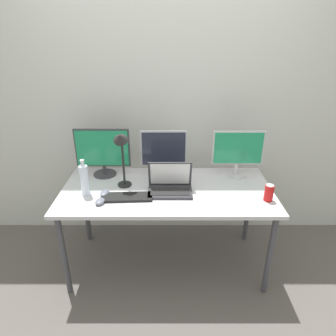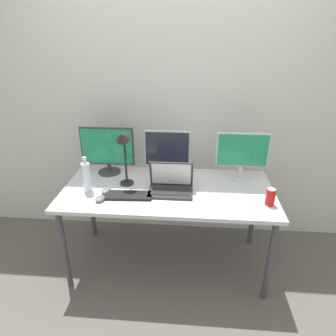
{
  "view_description": "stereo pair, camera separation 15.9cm",
  "coord_description": "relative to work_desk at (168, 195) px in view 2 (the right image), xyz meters",
  "views": [
    {
      "loc": [
        0.01,
        -2.07,
        1.88
      ],
      "look_at": [
        0.0,
        0.0,
        0.92
      ],
      "focal_mm": 32.0,
      "sensor_mm": 36.0,
      "label": 1
    },
    {
      "loc": [
        0.17,
        -2.06,
        1.88
      ],
      "look_at": [
        0.0,
        0.0,
        0.92
      ],
      "focal_mm": 32.0,
      "sensor_mm": 36.0,
      "label": 2
    }
  ],
  "objects": [
    {
      "name": "water_bottle",
      "position": [
        -0.61,
        -0.09,
        0.19
      ],
      "size": [
        0.07,
        0.07,
        0.29
      ],
      "color": "silver",
      "rests_on": "work_desk"
    },
    {
      "name": "desk_lamp",
      "position": [
        -0.34,
        0.02,
        0.39
      ],
      "size": [
        0.11,
        0.18,
        0.48
      ],
      "color": "black",
      "rests_on": "work_desk"
    },
    {
      "name": "monitor_left",
      "position": [
        -0.54,
        0.25,
        0.28
      ],
      "size": [
        0.46,
        0.2,
        0.41
      ],
      "color": "#38383D",
      "rests_on": "work_desk"
    },
    {
      "name": "monitor_center",
      "position": [
        -0.03,
        0.25,
        0.27
      ],
      "size": [
        0.38,
        0.19,
        0.4
      ],
      "color": "silver",
      "rests_on": "work_desk"
    },
    {
      "name": "work_desk",
      "position": [
        0.0,
        0.0,
        0.0
      ],
      "size": [
        1.65,
        0.78,
        0.74
      ],
      "color": "#424247",
      "rests_on": "ground"
    },
    {
      "name": "monitor_right",
      "position": [
        0.59,
        0.24,
        0.28
      ],
      "size": [
        0.42,
        0.17,
        0.4
      ],
      "color": "silver",
      "rests_on": "work_desk"
    },
    {
      "name": "keyboard_main",
      "position": [
        -0.29,
        -0.15,
        0.07
      ],
      "size": [
        0.38,
        0.15,
        0.02
      ],
      "primitive_type": "cube",
      "rotation": [
        0.0,
        0.0,
        0.05
      ],
      "color": "black",
      "rests_on": "work_desk"
    },
    {
      "name": "laptop_silver",
      "position": [
        0.02,
        -0.04,
        0.12
      ],
      "size": [
        0.34,
        0.22,
        0.23
      ],
      "color": "#2D2D33",
      "rests_on": "work_desk"
    },
    {
      "name": "mouse_by_keyboard",
      "position": [
        -0.47,
        -0.09,
        0.08
      ],
      "size": [
        0.08,
        0.11,
        0.03
      ],
      "primitive_type": "ellipsoid",
      "rotation": [
        0.0,
        0.0,
        -0.17
      ],
      "color": "slate",
      "rests_on": "work_desk"
    },
    {
      "name": "mouse_by_laptop",
      "position": [
        -0.48,
        -0.22,
        0.08
      ],
      "size": [
        0.08,
        0.1,
        0.03
      ],
      "primitive_type": "ellipsoid",
      "rotation": [
        0.0,
        0.0,
        -0.19
      ],
      "color": "slate",
      "rests_on": "work_desk"
    },
    {
      "name": "soda_can_near_keyboard",
      "position": [
        0.74,
        -0.18,
        0.12
      ],
      "size": [
        0.07,
        0.07,
        0.13
      ],
      "color": "red",
      "rests_on": "work_desk"
    },
    {
      "name": "ground_plane",
      "position": [
        0.0,
        0.0,
        -0.68
      ],
      "size": [
        16.0,
        16.0,
        0.0
      ],
      "primitive_type": "plane",
      "color": "#5B5651"
    },
    {
      "name": "wall_back",
      "position": [
        0.0,
        0.59,
        0.62
      ],
      "size": [
        7.0,
        0.08,
        2.6
      ],
      "primitive_type": "cube",
      "color": "silver",
      "rests_on": "ground"
    }
  ]
}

